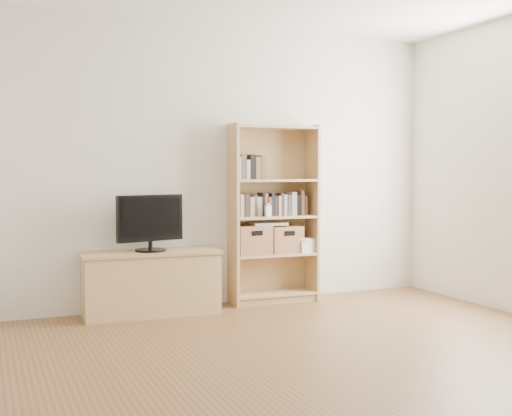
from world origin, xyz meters
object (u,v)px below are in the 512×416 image
bookshelf (274,214)px  laptop (268,224)px  basket_right (284,239)px  tv_stand (151,284)px  television (150,223)px  baby_monitor (268,211)px  basket_left (252,240)px

bookshelf → laptop: bearing=-171.0°
bookshelf → basket_right: bookshelf is taller
basket_right → laptop: (-0.16, 0.00, 0.15)m
tv_stand → television: 0.53m
bookshelf → television: size_ratio=2.72×
tv_stand → television: (0.00, 0.00, 0.53)m
bookshelf → basket_right: (0.10, -0.01, -0.25)m
bookshelf → television: (-1.21, -0.07, -0.05)m
television → baby_monitor: (1.11, -0.02, 0.08)m
basket_right → baby_monitor: bearing=-158.1°
basket_right → laptop: size_ratio=0.96×
television → basket_left: 1.00m
tv_stand → basket_right: size_ratio=3.71×
bookshelf → television: bookshelf is taller
bookshelf → baby_monitor: 0.14m
tv_stand → basket_left: basket_left is taller
baby_monitor → basket_left: baby_monitor is taller
baby_monitor → basket_left: size_ratio=0.31×
baby_monitor → basket_right: (0.20, 0.08, -0.28)m
tv_stand → baby_monitor: (1.11, -0.02, 0.61)m
tv_stand → basket_right: 1.35m
bookshelf → basket_left: bearing=-178.8°
bookshelf → basket_left: (-0.23, 0.00, -0.24)m
basket_left → laptop: 0.22m
basket_left → baby_monitor: bearing=-36.0°
basket_left → basket_right: 0.33m
baby_monitor → laptop: 0.16m
bookshelf → laptop: (-0.06, -0.01, -0.09)m
baby_monitor → laptop: bearing=57.7°
tv_stand → laptop: size_ratio=3.55×
television → tv_stand: bearing=0.0°
television → basket_left: size_ratio=1.90×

